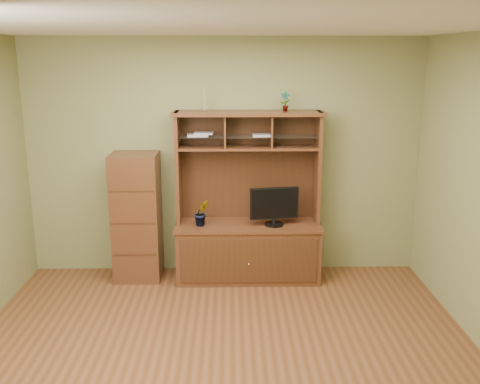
{
  "coord_description": "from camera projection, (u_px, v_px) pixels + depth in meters",
  "views": [
    {
      "loc": [
        0.08,
        -4.04,
        2.49
      ],
      "look_at": [
        0.17,
        1.2,
        1.15
      ],
      "focal_mm": 40.0,
      "sensor_mm": 36.0,
      "label": 1
    }
  ],
  "objects": [
    {
      "name": "magazines",
      "position": [
        221.0,
        134.0,
        5.87
      ],
      "size": [
        0.94,
        0.19,
        0.04
      ],
      "color": "#A8A8AD",
      "rests_on": "media_hutch"
    },
    {
      "name": "media_hutch",
      "position": [
        248.0,
        234.0,
        6.08
      ],
      "size": [
        1.66,
        0.61,
        1.9
      ],
      "color": "#452313",
      "rests_on": "room"
    },
    {
      "name": "monitor",
      "position": [
        274.0,
        206.0,
        5.91
      ],
      "size": [
        0.54,
        0.21,
        0.43
      ],
      "rotation": [
        0.0,
        0.0,
        0.16
      ],
      "color": "black",
      "rests_on": "media_hutch"
    },
    {
      "name": "side_cabinet",
      "position": [
        137.0,
        217.0,
        6.02
      ],
      "size": [
        0.52,
        0.47,
        1.45
      ],
      "color": "#452313",
      "rests_on": "room"
    },
    {
      "name": "top_plant",
      "position": [
        285.0,
        101.0,
        5.79
      ],
      "size": [
        0.12,
        0.08,
        0.22
      ],
      "primitive_type": "imported",
      "rotation": [
        0.0,
        0.0,
        -0.04
      ],
      "color": "#326021",
      "rests_on": "media_hutch"
    },
    {
      "name": "room",
      "position": [
        221.0,
        205.0,
        4.19
      ],
      "size": [
        4.54,
        4.04,
        2.74
      ],
      "color": "#562F18",
      "rests_on": "ground"
    },
    {
      "name": "reed_diffuser",
      "position": [
        204.0,
        102.0,
        5.77
      ],
      "size": [
        0.05,
        0.05,
        0.27
      ],
      "color": "silver",
      "rests_on": "media_hutch"
    },
    {
      "name": "orchid_plant",
      "position": [
        202.0,
        213.0,
        5.92
      ],
      "size": [
        0.2,
        0.18,
        0.3
      ],
      "primitive_type": "imported",
      "rotation": [
        0.0,
        0.0,
        0.33
      ],
      "color": "#23581E",
      "rests_on": "media_hutch"
    }
  ]
}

